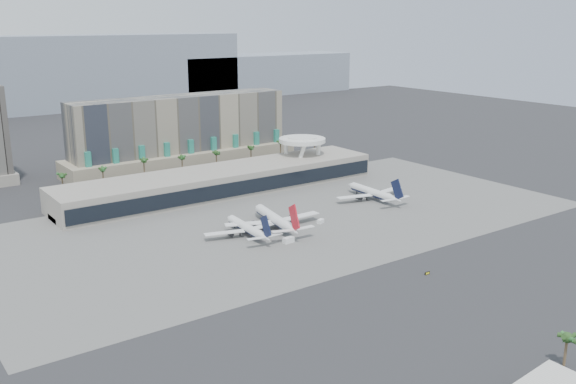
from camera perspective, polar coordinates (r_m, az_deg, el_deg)
ground at (r=242.49m, az=7.30°, el=-5.56°), size 900.00×900.00×0.00m
apron_pad at (r=282.81m, az=-0.27°, el=-2.38°), size 260.00×130.00×0.06m
mountain_ridge at (r=663.43m, az=-19.66°, el=9.51°), size 680.00×60.00×70.00m
hotel at (r=383.98m, az=-9.43°, el=4.69°), size 140.00×30.00×42.00m
terminal at (r=325.68m, az=-5.86°, el=1.09°), size 170.00×32.50×14.50m
saucer_structure at (r=357.65m, az=1.27°, el=4.39°), size 26.00×26.00×21.89m
palm_row at (r=358.12m, az=-7.71°, el=2.97°), size 157.80×2.80×13.10m
airliner_left at (r=260.93m, az=-3.66°, el=-3.20°), size 36.14×37.30×12.87m
airliner_centre at (r=269.80m, az=-1.16°, el=-2.40°), size 42.60×44.23×15.39m
airliner_right at (r=314.43m, az=7.55°, el=-0.04°), size 39.45×40.64×14.02m
service_vehicle_a at (r=252.70m, az=0.04°, el=-4.29°), size 4.83×2.80×2.24m
service_vehicle_b at (r=276.71m, az=2.90°, el=-2.62°), size 3.87×3.07×1.75m
taxiway_sign at (r=227.74m, az=12.28°, el=-7.06°), size 2.23×0.39×1.01m
near_palm_a at (r=179.47m, az=23.53°, el=-12.17°), size 6.00×6.00×9.50m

